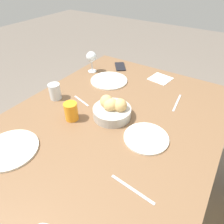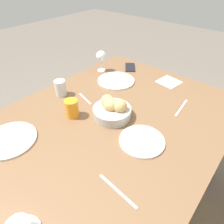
{
  "view_description": "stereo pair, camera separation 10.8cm",
  "coord_description": "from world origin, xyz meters",
  "px_view_note": "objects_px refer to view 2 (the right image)",
  "views": [
    {
      "loc": [
        0.67,
        0.46,
        1.43
      ],
      "look_at": [
        -0.05,
        -0.01,
        0.77
      ],
      "focal_mm": 32.0,
      "sensor_mm": 36.0,
      "label": 1
    },
    {
      "loc": [
        0.61,
        0.54,
        1.43
      ],
      "look_at": [
        -0.05,
        -0.01,
        0.77
      ],
      "focal_mm": 32.0,
      "sensor_mm": 36.0,
      "label": 2
    }
  ],
  "objects_px": {
    "cell_phone": "(130,67)",
    "plate_near_left": "(116,81)",
    "water_tumbler": "(61,88)",
    "wine_glass": "(101,57)",
    "bread_basket": "(112,109)",
    "spoon_coffee": "(85,99)",
    "napkin": "(169,82)",
    "plate_near_right": "(9,140)",
    "plate_far_center": "(142,141)",
    "juice_glass": "(72,108)",
    "knife_silver": "(117,191)",
    "fork_silver": "(181,108)"
  },
  "relations": [
    {
      "from": "napkin",
      "to": "plate_far_center",
      "type": "bearing_deg",
      "value": 16.01
    },
    {
      "from": "plate_near_left",
      "to": "cell_phone",
      "type": "height_order",
      "value": "plate_near_left"
    },
    {
      "from": "water_tumbler",
      "to": "spoon_coffee",
      "type": "relative_size",
      "value": 0.69
    },
    {
      "from": "knife_silver",
      "to": "water_tumbler",
      "type": "bearing_deg",
      "value": -112.5
    },
    {
      "from": "spoon_coffee",
      "to": "plate_far_center",
      "type": "bearing_deg",
      "value": 80.79
    },
    {
      "from": "cell_phone",
      "to": "plate_near_right",
      "type": "bearing_deg",
      "value": 1.92
    },
    {
      "from": "fork_silver",
      "to": "cell_phone",
      "type": "relative_size",
      "value": 1.17
    },
    {
      "from": "juice_glass",
      "to": "water_tumbler",
      "type": "relative_size",
      "value": 1.02
    },
    {
      "from": "plate_far_center",
      "to": "wine_glass",
      "type": "distance_m",
      "value": 0.8
    },
    {
      "from": "plate_far_center",
      "to": "fork_silver",
      "type": "relative_size",
      "value": 1.13
    },
    {
      "from": "bread_basket",
      "to": "cell_phone",
      "type": "bearing_deg",
      "value": -152.8
    },
    {
      "from": "water_tumbler",
      "to": "cell_phone",
      "type": "xyz_separation_m",
      "value": [
        -0.6,
        0.1,
        -0.04
      ]
    },
    {
      "from": "wine_glass",
      "to": "napkin",
      "type": "xyz_separation_m",
      "value": [
        -0.17,
        0.49,
        -0.11
      ]
    },
    {
      "from": "spoon_coffee",
      "to": "plate_near_right",
      "type": "bearing_deg",
      "value": -1.97
    },
    {
      "from": "spoon_coffee",
      "to": "cell_phone",
      "type": "relative_size",
      "value": 0.86
    },
    {
      "from": "napkin",
      "to": "cell_phone",
      "type": "relative_size",
      "value": 0.96
    },
    {
      "from": "juice_glass",
      "to": "spoon_coffee",
      "type": "xyz_separation_m",
      "value": [
        -0.16,
        -0.07,
        -0.05
      ]
    },
    {
      "from": "plate_near_right",
      "to": "wine_glass",
      "type": "height_order",
      "value": "wine_glass"
    },
    {
      "from": "bread_basket",
      "to": "cell_phone",
      "type": "xyz_separation_m",
      "value": [
        -0.56,
        -0.29,
        -0.04
      ]
    },
    {
      "from": "cell_phone",
      "to": "wine_glass",
      "type": "bearing_deg",
      "value": -36.89
    },
    {
      "from": "plate_near_left",
      "to": "plate_far_center",
      "type": "bearing_deg",
      "value": 51.21
    },
    {
      "from": "fork_silver",
      "to": "water_tumbler",
      "type": "bearing_deg",
      "value": -60.82
    },
    {
      "from": "plate_near_right",
      "to": "napkin",
      "type": "relative_size",
      "value": 1.6
    },
    {
      "from": "bread_basket",
      "to": "knife_silver",
      "type": "relative_size",
      "value": 1.08
    },
    {
      "from": "wine_glass",
      "to": "napkin",
      "type": "bearing_deg",
      "value": 109.53
    },
    {
      "from": "bread_basket",
      "to": "juice_glass",
      "type": "xyz_separation_m",
      "value": [
        0.14,
        -0.17,
        0.0
      ]
    },
    {
      "from": "wine_glass",
      "to": "knife_silver",
      "type": "xyz_separation_m",
      "value": [
        0.7,
        0.73,
        -0.11
      ]
    },
    {
      "from": "wine_glass",
      "to": "spoon_coffee",
      "type": "xyz_separation_m",
      "value": [
        0.36,
        0.19,
        -0.11
      ]
    },
    {
      "from": "wine_glass",
      "to": "knife_silver",
      "type": "relative_size",
      "value": 0.81
    },
    {
      "from": "plate_near_right",
      "to": "wine_glass",
      "type": "distance_m",
      "value": 0.86
    },
    {
      "from": "spoon_coffee",
      "to": "juice_glass",
      "type": "bearing_deg",
      "value": 23.36
    },
    {
      "from": "plate_far_center",
      "to": "spoon_coffee",
      "type": "xyz_separation_m",
      "value": [
        -0.08,
        -0.47,
        -0.0
      ]
    },
    {
      "from": "water_tumbler",
      "to": "wine_glass",
      "type": "relative_size",
      "value": 0.63
    },
    {
      "from": "water_tumbler",
      "to": "napkin",
      "type": "relative_size",
      "value": 0.62
    },
    {
      "from": "bread_basket",
      "to": "fork_silver",
      "type": "xyz_separation_m",
      "value": [
        -0.32,
        0.26,
        -0.04
      ]
    },
    {
      "from": "plate_far_center",
      "to": "juice_glass",
      "type": "bearing_deg",
      "value": -78.62
    },
    {
      "from": "wine_glass",
      "to": "juice_glass",
      "type": "bearing_deg",
      "value": 26.6
    },
    {
      "from": "bread_basket",
      "to": "water_tumbler",
      "type": "xyz_separation_m",
      "value": [
        0.04,
        -0.39,
        0.0
      ]
    },
    {
      "from": "plate_far_center",
      "to": "water_tumbler",
      "type": "bearing_deg",
      "value": -91.37
    },
    {
      "from": "plate_near_right",
      "to": "napkin",
      "type": "distance_m",
      "value": 1.06
    },
    {
      "from": "plate_near_right",
      "to": "bread_basket",
      "type": "bearing_deg",
      "value": 151.15
    },
    {
      "from": "plate_far_center",
      "to": "spoon_coffee",
      "type": "bearing_deg",
      "value": -99.21
    },
    {
      "from": "cell_phone",
      "to": "plate_near_left",
      "type": "bearing_deg",
      "value": 12.67
    },
    {
      "from": "plate_near_left",
      "to": "spoon_coffee",
      "type": "relative_size",
      "value": 1.82
    },
    {
      "from": "water_tumbler",
      "to": "fork_silver",
      "type": "distance_m",
      "value": 0.74
    },
    {
      "from": "juice_glass",
      "to": "napkin",
      "type": "bearing_deg",
      "value": 161.54
    },
    {
      "from": "juice_glass",
      "to": "spoon_coffee",
      "type": "bearing_deg",
      "value": -156.64
    },
    {
      "from": "wine_glass",
      "to": "cell_phone",
      "type": "relative_size",
      "value": 0.95
    },
    {
      "from": "spoon_coffee",
      "to": "cell_phone",
      "type": "xyz_separation_m",
      "value": [
        -0.54,
        -0.05,
        0.0
      ]
    },
    {
      "from": "knife_silver",
      "to": "napkin",
      "type": "bearing_deg",
      "value": -164.38
    }
  ]
}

